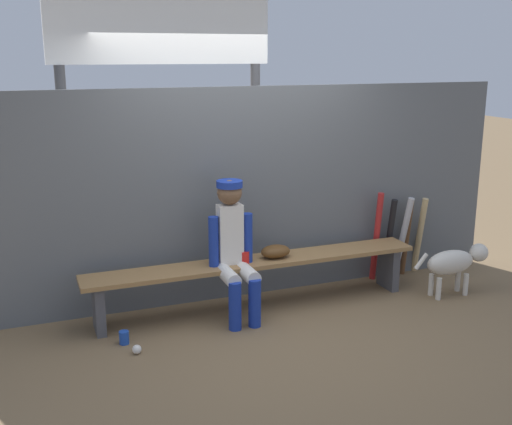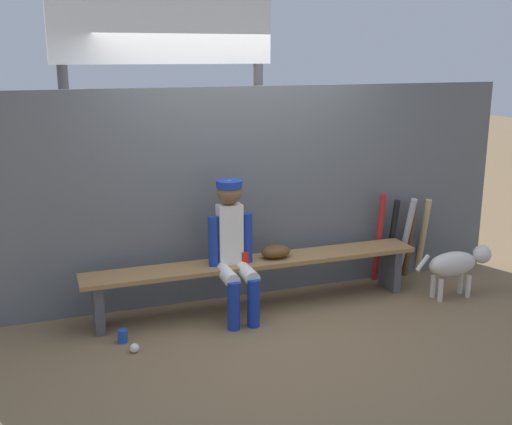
% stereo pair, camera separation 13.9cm
% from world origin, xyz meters
% --- Properties ---
extents(ground_plane, '(30.00, 30.00, 0.00)m').
position_xyz_m(ground_plane, '(0.00, 0.00, 0.00)').
color(ground_plane, brown).
extents(chainlink_fence, '(5.56, 0.03, 2.02)m').
position_xyz_m(chainlink_fence, '(0.00, 0.36, 1.01)').
color(chainlink_fence, '#595E63').
rests_on(chainlink_fence, ground_plane).
extents(dugout_bench, '(3.17, 0.36, 0.47)m').
position_xyz_m(dugout_bench, '(0.00, 0.00, 0.38)').
color(dugout_bench, olive).
rests_on(dugout_bench, ground_plane).
extents(player_seated, '(0.41, 0.55, 1.23)m').
position_xyz_m(player_seated, '(-0.25, -0.11, 0.67)').
color(player_seated, silver).
rests_on(player_seated, ground_plane).
extents(baseball_glove, '(0.28, 0.20, 0.12)m').
position_xyz_m(baseball_glove, '(0.19, 0.00, 0.53)').
color(baseball_glove, '#593819').
rests_on(baseball_glove, dugout_bench).
extents(bat_aluminum_red, '(0.06, 0.16, 0.95)m').
position_xyz_m(bat_aluminum_red, '(1.43, 0.24, 0.47)').
color(bat_aluminum_red, '#B22323').
rests_on(bat_aluminum_red, ground_plane).
extents(bat_aluminum_black, '(0.07, 0.19, 0.87)m').
position_xyz_m(bat_aluminum_black, '(1.59, 0.24, 0.43)').
color(bat_aluminum_black, black).
rests_on(bat_aluminum_black, ground_plane).
extents(bat_aluminum_silver, '(0.11, 0.25, 0.89)m').
position_xyz_m(bat_aluminum_silver, '(1.72, 0.20, 0.44)').
color(bat_aluminum_silver, '#B7B7BC').
rests_on(bat_aluminum_silver, ground_plane).
extents(bat_wood_dark, '(0.08, 0.15, 0.82)m').
position_xyz_m(bat_wood_dark, '(1.81, 0.26, 0.41)').
color(bat_wood_dark, brown).
rests_on(bat_wood_dark, ground_plane).
extents(bat_wood_natural, '(0.08, 0.21, 0.84)m').
position_xyz_m(bat_wood_natural, '(1.99, 0.27, 0.42)').
color(bat_wood_natural, tan).
rests_on(bat_wood_natural, ground_plane).
extents(baseball, '(0.07, 0.07, 0.07)m').
position_xyz_m(baseball, '(-1.22, -0.53, 0.04)').
color(baseball, white).
rests_on(baseball, ground_plane).
extents(cup_on_ground, '(0.08, 0.08, 0.11)m').
position_xyz_m(cup_on_ground, '(-1.28, -0.31, 0.06)').
color(cup_on_ground, '#1E47AD').
rests_on(cup_on_ground, ground_plane).
extents(cup_on_bench, '(0.08, 0.08, 0.11)m').
position_xyz_m(cup_on_bench, '(-0.13, -0.05, 0.52)').
color(cup_on_bench, red).
rests_on(cup_on_bench, dugout_bench).
extents(scoreboard, '(2.45, 0.27, 3.20)m').
position_xyz_m(scoreboard, '(-0.49, 1.09, 2.26)').
color(scoreboard, '#3F3F42').
rests_on(scoreboard, ground_plane).
extents(dog, '(0.84, 0.20, 0.49)m').
position_xyz_m(dog, '(1.93, -0.39, 0.34)').
color(dog, beige).
rests_on(dog, ground_plane).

